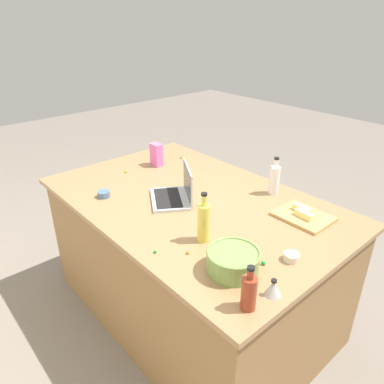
{
  "coord_description": "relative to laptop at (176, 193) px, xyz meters",
  "views": [
    {
      "loc": [
        -1.5,
        1.32,
        1.94
      ],
      "look_at": [
        0.0,
        0.0,
        0.95
      ],
      "focal_mm": 33.81,
      "sensor_mm": 36.0,
      "label": 1
    }
  ],
  "objects": [
    {
      "name": "ground_plane",
      "position": [
        -0.06,
        -0.08,
        -0.95
      ],
      "size": [
        12.0,
        12.0,
        0.0
      ],
      "primitive_type": "plane",
      "color": "slate"
    },
    {
      "name": "island_counter",
      "position": [
        -0.06,
        -0.08,
        -0.5
      ],
      "size": [
        1.88,
        1.21,
        0.9
      ],
      "color": "olive",
      "rests_on": "ground"
    },
    {
      "name": "laptop",
      "position": [
        0.0,
        0.0,
        0.0
      ],
      "size": [
        0.38,
        0.36,
        0.22
      ],
      "color": "#B7B7BC",
      "rests_on": "island_counter"
    },
    {
      "name": "mixing_bowl_large",
      "position": [
        -0.7,
        0.24,
        0.01
      ],
      "size": [
        0.24,
        0.24,
        0.11
      ],
      "color": "#72934C",
      "rests_on": "island_counter"
    },
    {
      "name": "bottle_vinegar",
      "position": [
        -0.34,
        -0.53,
        0.05
      ],
      "size": [
        0.06,
        0.06,
        0.25
      ],
      "color": "white",
      "rests_on": "island_counter"
    },
    {
      "name": "bottle_oil",
      "position": [
        -0.44,
        0.17,
        0.06
      ],
      "size": [
        0.06,
        0.06,
        0.27
      ],
      "color": "#DBC64C",
      "rests_on": "island_counter"
    },
    {
      "name": "bottle_soy",
      "position": [
        -0.9,
        0.36,
        0.03
      ],
      "size": [
        0.06,
        0.06,
        0.2
      ],
      "color": "maroon",
      "rests_on": "island_counter"
    },
    {
      "name": "cutting_board",
      "position": [
        -0.65,
        -0.41,
        -0.04
      ],
      "size": [
        0.3,
        0.24,
        0.02
      ],
      "primitive_type": "cube",
      "color": "tan",
      "rests_on": "island_counter"
    },
    {
      "name": "butter_stick_left",
      "position": [
        -0.62,
        -0.43,
        -0.01
      ],
      "size": [
        0.11,
        0.05,
        0.04
      ],
      "primitive_type": "cube",
      "rotation": [
        0.0,
        0.0,
        -0.11
      ],
      "color": "#F4E58C",
      "rests_on": "cutting_board"
    },
    {
      "name": "butter_stick_right",
      "position": [
        -0.66,
        -0.38,
        -0.01
      ],
      "size": [
        0.11,
        0.05,
        0.04
      ],
      "primitive_type": "cube",
      "rotation": [
        0.0,
        0.0,
        -0.1
      ],
      "color": "#F4E58C",
      "rests_on": "cutting_board"
    },
    {
      "name": "ramekin_small",
      "position": [
        0.33,
        0.31,
        -0.03
      ],
      "size": [
        0.08,
        0.08,
        0.04
      ],
      "primitive_type": "cylinder",
      "color": "slate",
      "rests_on": "island_counter"
    },
    {
      "name": "ramekin_medium",
      "position": [
        -0.83,
        -0.02,
        -0.03
      ],
      "size": [
        0.07,
        0.07,
        0.04
      ],
      "primitive_type": "cylinder",
      "color": "beige",
      "rests_on": "island_counter"
    },
    {
      "name": "kitchen_timer",
      "position": [
        -0.92,
        0.23,
        -0.01
      ],
      "size": [
        0.07,
        0.07,
        0.08
      ],
      "color": "#B2B2B7",
      "rests_on": "island_counter"
    },
    {
      "name": "candy_bag",
      "position": [
        0.54,
        -0.25,
        0.04
      ],
      "size": [
        0.09,
        0.06,
        0.17
      ],
      "primitive_type": "cube",
      "color": "pink",
      "rests_on": "island_counter"
    },
    {
      "name": "candy_0",
      "position": [
        0.58,
        -0.0,
        -0.04
      ],
      "size": [
        0.02,
        0.02,
        0.02
      ],
      "primitive_type": "sphere",
      "color": "yellow",
      "rests_on": "island_counter"
    },
    {
      "name": "candy_1",
      "position": [
        -0.7,
        0.18,
        -0.04
      ],
      "size": [
        0.02,
        0.02,
        0.02
      ],
      "primitive_type": "sphere",
      "color": "red",
      "rests_on": "island_counter"
    },
    {
      "name": "candy_2",
      "position": [
        -0.37,
        0.42,
        -0.04
      ],
      "size": [
        0.02,
        0.02,
        0.02
      ],
      "primitive_type": "sphere",
      "color": "green",
      "rests_on": "island_counter"
    },
    {
      "name": "candy_3",
      "position": [
        0.53,
        -0.48,
        -0.04
      ],
      "size": [
        0.02,
        0.02,
        0.02
      ],
      "primitive_type": "sphere",
      "color": "orange",
      "rests_on": "island_counter"
    },
    {
      "name": "candy_4",
      "position": [
        -0.77,
        0.1,
        -0.04
      ],
      "size": [
        0.02,
        0.02,
        0.02
      ],
      "primitive_type": "sphere",
      "color": "green",
      "rests_on": "island_counter"
    },
    {
      "name": "candy_5",
      "position": [
        -0.48,
        0.31,
        -0.04
      ],
      "size": [
        0.01,
        0.01,
        0.01
      ],
      "primitive_type": "sphere",
      "color": "orange",
      "rests_on": "island_counter"
    }
  ]
}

